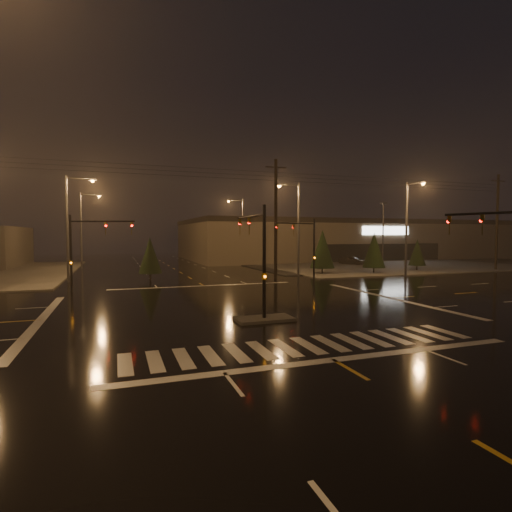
% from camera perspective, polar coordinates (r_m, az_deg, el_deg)
% --- Properties ---
extents(ground, '(140.00, 140.00, 0.00)m').
position_cam_1_polar(ground, '(24.75, -2.11, -7.33)').
color(ground, black).
rests_on(ground, ground).
extents(sidewalk_ne, '(36.00, 36.00, 0.12)m').
position_cam_1_polar(sidewalk_ne, '(65.12, 15.51, -0.96)').
color(sidewalk_ne, '#474540').
rests_on(sidewalk_ne, ground).
extents(median_island, '(3.00, 1.60, 0.15)m').
position_cam_1_polar(median_island, '(21.02, 1.18, -8.98)').
color(median_island, '#474540').
rests_on(median_island, ground).
extents(crosswalk, '(15.00, 2.60, 0.01)m').
position_cam_1_polar(crosswalk, '(16.58, 7.41, -12.53)').
color(crosswalk, beige).
rests_on(crosswalk, ground).
extents(stop_bar_near, '(16.00, 0.50, 0.01)m').
position_cam_1_polar(stop_bar_near, '(14.90, 11.00, -14.36)').
color(stop_bar_near, beige).
rests_on(stop_bar_near, ground).
extents(stop_bar_far, '(16.00, 0.50, 0.01)m').
position_cam_1_polar(stop_bar_far, '(35.28, -7.45, -4.24)').
color(stop_bar_far, beige).
rests_on(stop_bar_far, ground).
extents(parking_lot, '(50.00, 24.00, 0.08)m').
position_cam_1_polar(parking_lot, '(66.55, 20.03, -0.97)').
color(parking_lot, black).
rests_on(parking_lot, ground).
extents(retail_building, '(60.20, 28.30, 7.20)m').
position_cam_1_polar(retail_building, '(81.10, 11.97, 2.51)').
color(retail_building, '#736952').
rests_on(retail_building, ground).
extents(signal_mast_median, '(0.25, 4.59, 6.00)m').
position_cam_1_polar(signal_mast_median, '(21.44, 0.31, 1.17)').
color(signal_mast_median, black).
rests_on(signal_mast_median, ground).
extents(signal_mast_ne, '(4.84, 1.86, 6.00)m').
position_cam_1_polar(signal_mast_ne, '(37.35, 7.21, 1.99)').
color(signal_mast_ne, black).
rests_on(signal_mast_ne, ground).
extents(signal_mast_nw, '(4.84, 1.86, 6.00)m').
position_cam_1_polar(signal_mast_nw, '(33.46, -23.30, 1.65)').
color(signal_mast_nw, black).
rests_on(signal_mast_nw, ground).
extents(streetlight_1, '(2.77, 0.32, 10.00)m').
position_cam_1_polar(streetlight_1, '(41.46, -24.96, 4.61)').
color(streetlight_1, '#38383A').
rests_on(streetlight_1, ground).
extents(streetlight_2, '(2.77, 0.32, 10.00)m').
position_cam_1_polar(streetlight_2, '(57.40, -23.43, 4.12)').
color(streetlight_2, '#38383A').
rests_on(streetlight_2, ground).
extents(streetlight_3, '(2.77, 0.32, 10.00)m').
position_cam_1_polar(streetlight_3, '(43.38, 5.74, 4.79)').
color(streetlight_3, '#38383A').
rests_on(streetlight_3, ground).
extents(streetlight_4, '(2.77, 0.32, 10.00)m').
position_cam_1_polar(streetlight_4, '(62.06, -2.16, 4.26)').
color(streetlight_4, '#38383A').
rests_on(streetlight_4, ground).
extents(streetlight_6, '(0.32, 2.77, 10.00)m').
position_cam_1_polar(streetlight_6, '(45.19, 20.97, 4.53)').
color(streetlight_6, '#38383A').
rests_on(streetlight_6, ground).
extents(utility_pole_1, '(2.20, 0.32, 12.00)m').
position_cam_1_polar(utility_pole_1, '(40.28, 2.84, 5.41)').
color(utility_pole_1, black).
rests_on(utility_pole_1, ground).
extents(utility_pole_2, '(2.20, 0.32, 12.00)m').
position_cam_1_polar(utility_pole_2, '(58.62, 31.19, 4.22)').
color(utility_pole_2, black).
rests_on(utility_pole_2, ground).
extents(conifer_0, '(2.77, 2.77, 5.04)m').
position_cam_1_polar(conifer_0, '(46.05, 9.47, 1.00)').
color(conifer_0, black).
rests_on(conifer_0, ground).
extents(conifer_1, '(2.58, 2.58, 4.73)m').
position_cam_1_polar(conifer_1, '(47.95, 16.51, 0.82)').
color(conifer_1, black).
rests_on(conifer_1, ground).
extents(conifer_2, '(2.07, 2.07, 3.93)m').
position_cam_1_polar(conifer_2, '(53.00, 22.04, 0.48)').
color(conifer_2, black).
rests_on(conifer_2, ground).
extents(conifer_3, '(2.26, 2.26, 4.24)m').
position_cam_1_polar(conifer_3, '(40.34, -14.90, 0.10)').
color(conifer_3, black).
rests_on(conifer_3, ground).
extents(car_parked, '(3.24, 4.44, 1.41)m').
position_cam_1_polar(car_parked, '(60.87, 13.59, -0.60)').
color(car_parked, black).
rests_on(car_parked, ground).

